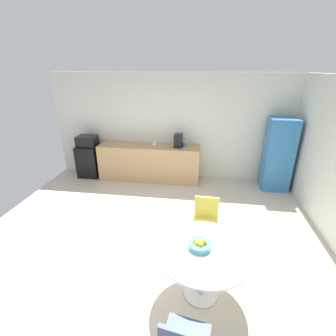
# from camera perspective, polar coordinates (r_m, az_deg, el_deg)

# --- Properties ---
(ground_plane) EXTENTS (6.00, 6.00, 0.00)m
(ground_plane) POSITION_cam_1_polar(r_m,az_deg,el_deg) (4.13, -5.22, -18.56)
(ground_plane) COLOR beige
(wall_back) EXTENTS (6.00, 0.10, 2.60)m
(wall_back) POSITION_cam_1_polar(r_m,az_deg,el_deg) (6.22, 0.57, 9.55)
(wall_back) COLOR silver
(wall_back) RESTS_ON ground_plane
(counter_block) EXTENTS (2.53, 0.60, 0.90)m
(counter_block) POSITION_cam_1_polar(r_m,az_deg,el_deg) (6.23, -4.39, 1.31)
(counter_block) COLOR tan
(counter_block) RESTS_ON ground_plane
(mini_fridge) EXTENTS (0.54, 0.54, 0.82)m
(mini_fridge) POSITION_cam_1_polar(r_m,az_deg,el_deg) (6.76, -17.86, 1.65)
(mini_fridge) COLOR black
(mini_fridge) RESTS_ON ground_plane
(microwave) EXTENTS (0.48, 0.38, 0.26)m
(microwave) POSITION_cam_1_polar(r_m,az_deg,el_deg) (6.60, -18.43, 6.04)
(microwave) COLOR black
(microwave) RESTS_ON mini_fridge
(locker_cabinet) EXTENTS (0.60, 0.50, 1.68)m
(locker_cabinet) POSITION_cam_1_polar(r_m,az_deg,el_deg) (6.13, 24.35, 2.81)
(locker_cabinet) COLOR #3372B2
(locker_cabinet) RESTS_ON ground_plane
(round_table) EXTENTS (1.14, 1.14, 0.73)m
(round_table) POSITION_cam_1_polar(r_m,az_deg,el_deg) (3.14, 8.20, -20.10)
(round_table) COLOR silver
(round_table) RESTS_ON ground_plane
(chair_yellow) EXTENTS (0.44, 0.44, 0.83)m
(chair_yellow) POSITION_cam_1_polar(r_m,az_deg,el_deg) (3.97, 8.86, -11.26)
(chair_yellow) COLOR silver
(chair_yellow) RESTS_ON ground_plane
(fruit_bowl) EXTENTS (0.27, 0.27, 0.13)m
(fruit_bowl) POSITION_cam_1_polar(r_m,az_deg,el_deg) (3.04, 7.44, -17.38)
(fruit_bowl) COLOR teal
(fruit_bowl) RESTS_ON round_table
(mug_white) EXTENTS (0.13, 0.08, 0.09)m
(mug_white) POSITION_cam_1_polar(r_m,az_deg,el_deg) (6.07, -3.23, 5.72)
(mug_white) COLOR white
(mug_white) RESTS_ON counter_block
(mug_green) EXTENTS (0.13, 0.08, 0.09)m
(mug_green) POSITION_cam_1_polar(r_m,az_deg,el_deg) (5.97, 3.77, 5.44)
(mug_green) COLOR #3F66BF
(mug_green) RESTS_ON counter_block
(coffee_maker) EXTENTS (0.20, 0.24, 0.32)m
(coffee_maker) POSITION_cam_1_polar(r_m,az_deg,el_deg) (5.92, 2.42, 6.44)
(coffee_maker) COLOR black
(coffee_maker) RESTS_ON counter_block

